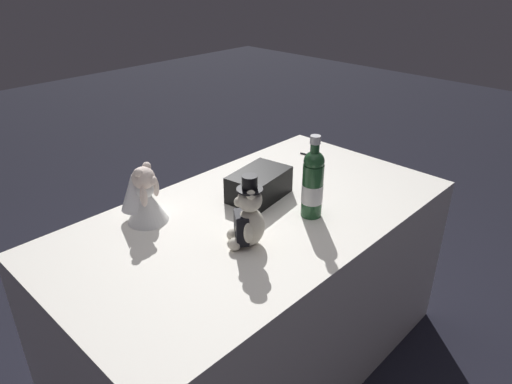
{
  "coord_description": "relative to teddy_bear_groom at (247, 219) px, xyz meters",
  "views": [
    {
      "loc": [
        1.19,
        1.14,
        1.73
      ],
      "look_at": [
        0.0,
        0.0,
        0.89
      ],
      "focal_mm": 32.75,
      "sensor_mm": 36.0,
      "label": 1
    }
  ],
  "objects": [
    {
      "name": "gift_case_black",
      "position": [
        -0.3,
        -0.22,
        -0.05
      ],
      "size": [
        0.29,
        0.21,
        0.12
      ],
      "color": "black",
      "rests_on": "reception_table"
    },
    {
      "name": "signing_pen",
      "position": [
        -0.82,
        -0.33,
        -0.1
      ],
      "size": [
        0.04,
        0.13,
        0.01
      ],
      "color": "black",
      "rests_on": "reception_table"
    },
    {
      "name": "teddy_bear_bride",
      "position": [
        0.16,
        -0.41,
        -0.0
      ],
      "size": [
        0.18,
        0.21,
        0.24
      ],
      "color": "white",
      "rests_on": "reception_table"
    },
    {
      "name": "teddy_bear_groom",
      "position": [
        0.0,
        0.0,
        0.0
      ],
      "size": [
        0.14,
        0.14,
        0.27
      ],
      "color": "beige",
      "rests_on": "reception_table"
    },
    {
      "name": "ground_plane",
      "position": [
        -0.18,
        -0.13,
        -0.89
      ],
      "size": [
        12.0,
        12.0,
        0.0
      ],
      "primitive_type": "plane",
      "color": "black"
    },
    {
      "name": "reception_table",
      "position": [
        -0.18,
        -0.13,
        -0.5
      ],
      "size": [
        1.69,
        0.92,
        0.79
      ],
      "primitive_type": "cube",
      "color": "white",
      "rests_on": "ground_plane"
    },
    {
      "name": "champagne_bottle",
      "position": [
        -0.33,
        0.04,
        0.04
      ],
      "size": [
        0.08,
        0.08,
        0.34
      ],
      "color": "#1F4727",
      "rests_on": "reception_table"
    }
  ]
}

